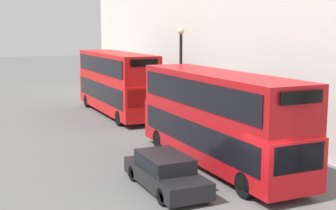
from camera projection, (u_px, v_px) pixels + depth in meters
bus_leading at (217, 115)px, 21.00m from camera, size 2.59×11.20×4.28m
bus_second_in_queue at (116, 81)px, 34.04m from camera, size 2.59×11.35×4.53m
car_dark_sedan at (165, 171)px, 18.21m from camera, size 1.78×4.70×1.37m
street_lamp at (181, 68)px, 28.00m from camera, size 0.44×0.44×6.33m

